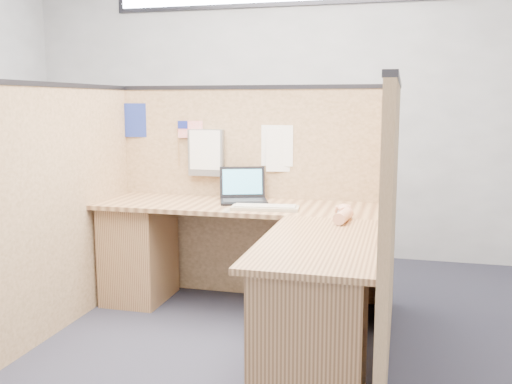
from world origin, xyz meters
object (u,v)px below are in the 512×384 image
(l_desk, at_px, (251,271))
(mouse, at_px, (344,212))
(laptop, at_px, (246,193))
(keyboard, at_px, (265,208))

(l_desk, bearing_deg, mouse, 19.34)
(laptop, relative_size, keyboard, 0.89)
(keyboard, height_order, mouse, mouse)
(l_desk, height_order, laptop, laptop)
(l_desk, distance_m, laptop, 0.67)
(keyboard, bearing_deg, l_desk, -103.90)
(l_desk, height_order, keyboard, keyboard)
(laptop, distance_m, mouse, 0.79)
(keyboard, distance_m, mouse, 0.51)
(laptop, relative_size, mouse, 3.85)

